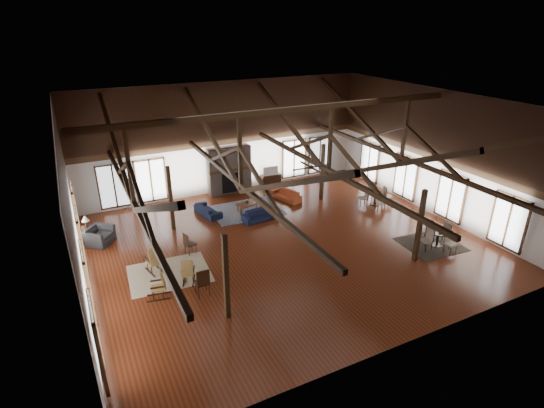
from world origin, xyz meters
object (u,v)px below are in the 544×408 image
sofa_navy_front (260,215)px  tv_console (271,179)px  sofa_orange (286,195)px  armchair (99,236)px  cafe_table_near (438,236)px  cafe_table_far (375,196)px  sofa_navy_left (208,210)px  coffee_table (249,204)px

sofa_navy_front → tv_console: (2.58, 4.10, 0.04)m
sofa_navy_front → sofa_orange: sofa_orange is taller
armchair → cafe_table_near: 14.48m
cafe_table_far → armchair: bearing=171.7°
sofa_navy_front → sofa_navy_left: size_ratio=1.00×
sofa_orange → tv_console: (0.28, 2.43, 0.03)m
cafe_table_far → sofa_navy_left: bearing=162.0°
armchair → sofa_orange: bearing=-45.9°
sofa_navy_front → sofa_orange: (2.30, 1.67, 0.00)m
cafe_table_near → coffee_table: bearing=130.4°
tv_console → cafe_table_near: bearing=-72.4°
coffee_table → tv_console: size_ratio=1.17×
coffee_table → cafe_table_far: cafe_table_far is taller
sofa_navy_front → tv_console: bearing=52.4°
armchair → tv_console: size_ratio=0.95×
sofa_orange → tv_console: 2.44m
sofa_navy_left → tv_console: (4.66, 2.44, 0.04)m
sofa_navy_left → cafe_table_near: bearing=-144.5°
armchair → cafe_table_near: size_ratio=0.62×
sofa_orange → cafe_table_far: cafe_table_far is taller
sofa_navy_front → cafe_table_near: size_ratio=0.97×
sofa_orange → coffee_table: size_ratio=1.29×
armchair → tv_console: (9.78, 3.17, -0.07)m
armchair → cafe_table_far: bearing=-58.7°
cafe_table_near → tv_console: bearing=107.6°
sofa_orange → cafe_table_near: cafe_table_near is taller
coffee_table → cafe_table_far: size_ratio=0.75×
sofa_navy_front → sofa_orange: bearing=30.5°
sofa_navy_left → coffee_table: bearing=-116.3°
armchair → cafe_table_far: cafe_table_far is taller
sofa_orange → armchair: bearing=-102.7°
cafe_table_far → cafe_table_near: bearing=-95.4°
sofa_navy_front → coffee_table: size_ratio=1.27×
sofa_navy_left → cafe_table_far: size_ratio=0.95×
armchair → cafe_table_near: cafe_table_near is taller
sofa_navy_front → coffee_table: bearing=89.8°
sofa_navy_left → cafe_table_near: size_ratio=0.96×
sofa_navy_front → cafe_table_far: (6.13, -1.01, 0.21)m
sofa_navy_front → coffee_table: sofa_navy_front is taller
cafe_table_near → cafe_table_far: 4.69m
sofa_navy_left → armchair: bearing=87.0°
sofa_navy_left → coffee_table: sofa_navy_left is taller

